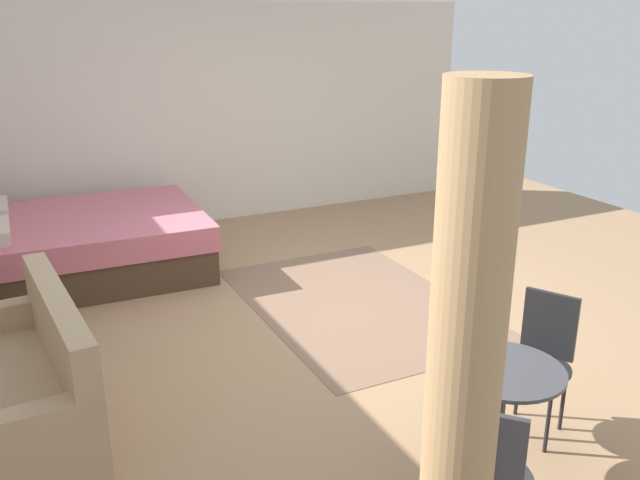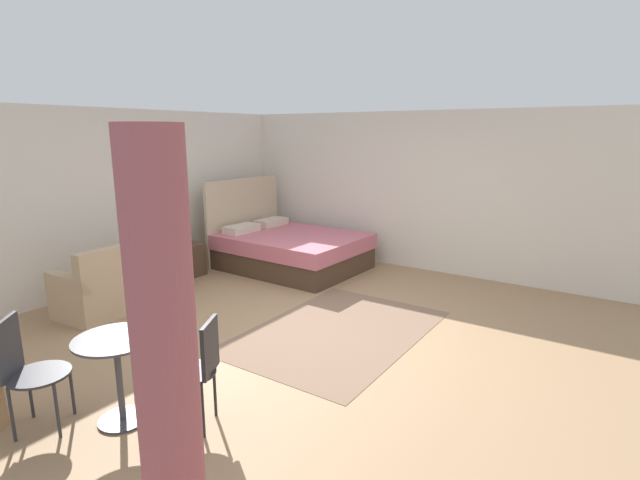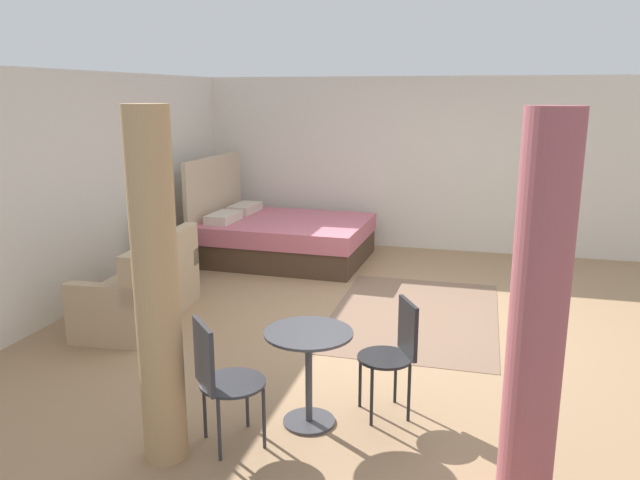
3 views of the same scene
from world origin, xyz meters
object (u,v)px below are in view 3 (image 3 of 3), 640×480
cafe_chair_near_window (219,373)px  cafe_chair_near_couch (396,347)px  balcony_table (309,360)px  couch (143,292)px  bed (282,237)px  nightstand (171,260)px  potted_plant (161,225)px

cafe_chair_near_window → cafe_chair_near_couch: bearing=-54.7°
balcony_table → couch: bearing=55.0°
bed → nightstand: 1.66m
potted_plant → cafe_chair_near_window: 3.94m
bed → couch: bearing=166.5°
nightstand → cafe_chair_near_window: size_ratio=0.58×
cafe_chair_near_window → balcony_table: bearing=-47.5°
nightstand → cafe_chair_near_couch: cafe_chair_near_couch is taller
couch → balcony_table: 2.72m
couch → nightstand: couch is taller
bed → cafe_chair_near_couch: 4.46m
potted_plant → cafe_chair_near_window: (-3.26, -2.21, -0.19)m
balcony_table → cafe_chair_near_couch: (0.30, -0.57, 0.03)m
nightstand → balcony_table: balcony_table is taller
couch → cafe_chair_near_couch: couch is taller
cafe_chair_near_window → couch: bearing=41.1°
cafe_chair_near_window → cafe_chair_near_couch: cafe_chair_near_window is taller
bed → cafe_chair_near_couch: (-3.89, -2.16, 0.19)m
balcony_table → cafe_chair_near_couch: bearing=-61.9°
nightstand → cafe_chair_near_couch: 4.15m
balcony_table → cafe_chair_near_couch: 0.64m
potted_plant → balcony_table: (-2.82, -2.69, -0.23)m
cafe_chair_near_window → nightstand: bearing=32.8°
potted_plant → cafe_chair_near_couch: 4.12m
couch → bed: bearing=-13.5°
bed → potted_plant: (-1.38, 1.10, 0.39)m
couch → nightstand: 1.42m
potted_plant → cafe_chair_near_couch: (-2.51, -3.26, -0.20)m
couch → cafe_chair_near_window: (-2.00, -1.74, 0.23)m
couch → cafe_chair_near_couch: size_ratio=1.88×
nightstand → balcony_table: bearing=-137.8°
couch → nightstand: size_ratio=3.15×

